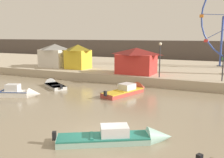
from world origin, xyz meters
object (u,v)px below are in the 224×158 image
motorboat_pale_grey (53,85)px  carnival_booth_red_striped (136,60)px  motorboat_faded_red (130,90)px  motorboat_seafoam (124,137)px  carnival_booth_yellow_awning (78,56)px  promenade_lamp_near (224,54)px  promenade_lamp_far (160,55)px  motorboat_white_red_stripe (16,93)px  carnival_booth_white_ticket (55,55)px

motorboat_pale_grey → carnival_booth_red_striped: 10.14m
carnival_booth_red_striped → motorboat_faded_red: bearing=-73.7°
motorboat_seafoam → carnival_booth_yellow_awning: 23.00m
carnival_booth_yellow_awning → promenade_lamp_near: (18.42, -2.33, 1.03)m
carnival_booth_red_striped → promenade_lamp_far: size_ratio=1.28×
promenade_lamp_near → motorboat_faded_red: bearing=-149.9°
motorboat_white_red_stripe → promenade_lamp_far: bearing=21.6°
motorboat_seafoam → carnival_booth_white_ticket: bearing=104.4°
motorboat_pale_grey → carnival_booth_yellow_awning: size_ratio=1.26×
motorboat_seafoam → promenade_lamp_near: size_ratio=1.37×
motorboat_seafoam → motorboat_white_red_stripe: bearing=127.4°
motorboat_white_red_stripe → promenade_lamp_far: (10.81, 10.17, 3.15)m
motorboat_seafoam → motorboat_white_red_stripe: 13.89m
motorboat_seafoam → carnival_booth_yellow_awning: (-14.17, 17.95, 2.46)m
motorboat_white_red_stripe → carnival_booth_white_ticket: carnival_booth_white_ticket is taller
motorboat_pale_grey → carnival_booth_white_ticket: bearing=-21.8°
carnival_booth_red_striped → promenade_lamp_far: promenade_lamp_far is taller
motorboat_seafoam → carnival_booth_yellow_awning: bearing=97.6°
motorboat_pale_grey → carnival_booth_white_ticket: carnival_booth_white_ticket is taller
motorboat_pale_grey → motorboat_seafoam: bearing=173.9°
carnival_booth_red_striped → carnival_booth_white_ticket: carnival_booth_white_ticket is taller
carnival_booth_yellow_awning → promenade_lamp_far: promenade_lamp_far is taller
motorboat_faded_red → carnival_booth_yellow_awning: 12.75m
motorboat_seafoam → carnival_booth_red_striped: carnival_booth_red_striped is taller
promenade_lamp_far → carnival_booth_yellow_awning: bearing=168.0°
motorboat_faded_red → promenade_lamp_near: bearing=-42.1°
carnival_booth_yellow_awning → promenade_lamp_far: size_ratio=0.87×
carnival_booth_red_striped → carnival_booth_white_ticket: 13.01m
motorboat_white_red_stripe → carnival_booth_yellow_awning: carnival_booth_yellow_awning is taller
carnival_booth_red_striped → carnival_booth_yellow_awning: bearing=174.8°
motorboat_seafoam → carnival_booth_white_ticket: carnival_booth_white_ticket is taller
motorboat_white_red_stripe → motorboat_faded_red: bearing=10.7°
motorboat_seafoam → carnival_booth_white_ticket: (-18.24, 18.23, 2.47)m
carnival_booth_yellow_awning → carnival_booth_red_striped: bearing=-5.0°
carnival_booth_yellow_awning → motorboat_seafoam: bearing=-49.7°
motorboat_pale_grey → motorboat_faded_red: (8.84, 0.68, 0.10)m
motorboat_seafoam → motorboat_white_red_stripe: (-12.88, 5.20, 0.08)m
carnival_booth_white_ticket → promenade_lamp_near: bearing=-5.2°
motorboat_pale_grey → promenade_lamp_near: promenade_lamp_near is taller
motorboat_seafoam → carnival_booth_red_striped: size_ratio=1.20×
motorboat_seafoam → motorboat_white_red_stripe: size_ratio=1.13×
motorboat_pale_grey → promenade_lamp_near: (16.88, 5.34, 3.57)m
motorboat_pale_grey → motorboat_seafoam: 16.28m
motorboat_faded_red → motorboat_seafoam: bearing=-143.1°
motorboat_seafoam → motorboat_faded_red: (-3.78, 10.96, 0.03)m
motorboat_faded_red → motorboat_white_red_stripe: (-9.10, -5.76, 0.06)m
motorboat_white_red_stripe → promenade_lamp_near: promenade_lamp_near is taller
motorboat_faded_red → carnival_booth_yellow_awning: size_ratio=1.81×
promenade_lamp_near → promenade_lamp_far: size_ratio=1.12×
motorboat_faded_red → carnival_booth_white_ticket: (-14.46, 7.27, 2.44)m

